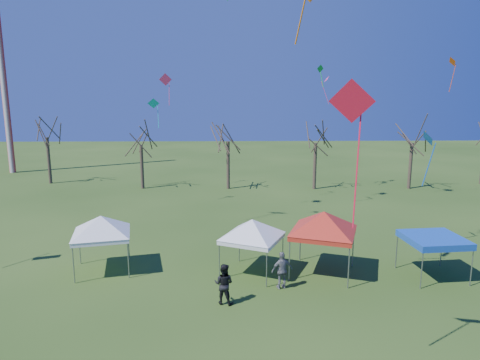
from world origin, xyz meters
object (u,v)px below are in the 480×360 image
(tree_0, at_px, (45,120))
(tent_white_mid, at_px, (252,223))
(tree_3, at_px, (316,126))
(person_grey, at_px, (282,270))
(tent_red, at_px, (324,216))
(tree_1, at_px, (140,129))
(tree_2, at_px, (228,124))
(radio_mast, at_px, (2,64))
(person_dark, at_px, (224,284))
(tent_white_west, at_px, (101,220))
(tent_blue, at_px, (434,240))
(tree_4, at_px, (413,126))

(tree_0, height_order, tent_white_mid, tree_0)
(tree_3, height_order, person_grey, tree_3)
(tree_3, bearing_deg, tent_red, -99.92)
(tree_1, bearing_deg, tree_3, -2.06)
(tent_white_mid, bearing_deg, tent_red, -0.68)
(tent_red, bearing_deg, tree_2, 103.29)
(radio_mast, xyz_separation_m, person_dark, (25.53, -33.35, -11.60))
(tent_white_west, distance_m, person_grey, 9.44)
(tent_white_west, xyz_separation_m, tent_blue, (16.60, -1.14, -0.81))
(tree_1, bearing_deg, tree_0, 164.82)
(tree_0, height_order, tree_4, tree_0)
(tree_2, relative_size, person_dark, 4.54)
(tree_2, distance_m, tent_white_west, 21.29)
(tree_3, bearing_deg, tent_blue, -84.99)
(tree_1, height_order, tent_white_west, tree_1)
(tree_3, xyz_separation_m, tent_blue, (1.82, -20.81, -4.15))
(tree_1, distance_m, tent_blue, 28.64)
(tree_4, xyz_separation_m, tent_white_mid, (-16.44, -20.15, -3.40))
(radio_mast, relative_size, tent_blue, 8.64)
(radio_mast, height_order, tent_red, radio_mast)
(tree_2, height_order, tent_red, tree_2)
(person_dark, bearing_deg, tree_2, -72.72)
(tree_2, bearing_deg, tent_blue, -64.19)
(tree_0, bearing_deg, tree_2, -9.24)
(tent_red, bearing_deg, tree_3, 80.08)
(radio_mast, xyz_separation_m, tree_0, (7.15, -6.62, -6.01))
(person_dark, bearing_deg, tree_1, -53.40)
(tent_white_mid, height_order, person_grey, tent_white_mid)
(tree_2, bearing_deg, radio_mast, 159.43)
(radio_mast, distance_m, tree_0, 11.45)
(tree_4, xyz_separation_m, tent_white_west, (-24.09, -19.63, -3.32))
(tree_1, relative_size, tree_3, 0.95)
(tree_1, height_order, tent_white_mid, tree_1)
(tree_2, bearing_deg, tree_1, 178.15)
(tree_2, bearing_deg, tent_red, -76.71)
(tent_white_west, relative_size, tent_red, 0.94)
(tree_0, bearing_deg, tent_blue, -40.08)
(tent_blue, height_order, person_grey, tent_blue)
(tree_0, height_order, tree_2, tree_0)
(tent_white_west, bearing_deg, tree_4, 39.17)
(radio_mast, bearing_deg, tree_0, -42.77)
(tree_3, bearing_deg, radio_mast, 163.69)
(tent_blue, xyz_separation_m, person_dark, (-10.33, -2.58, -1.03))
(tree_3, distance_m, tent_white_mid, 21.69)
(tree_4, bearing_deg, tent_red, -122.49)
(tree_0, bearing_deg, person_dark, -55.49)
(person_grey, distance_m, person_dark, 3.06)
(tree_3, distance_m, person_dark, 25.42)
(tree_1, distance_m, tent_white_west, 20.61)
(radio_mast, relative_size, tent_white_mid, 7.13)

